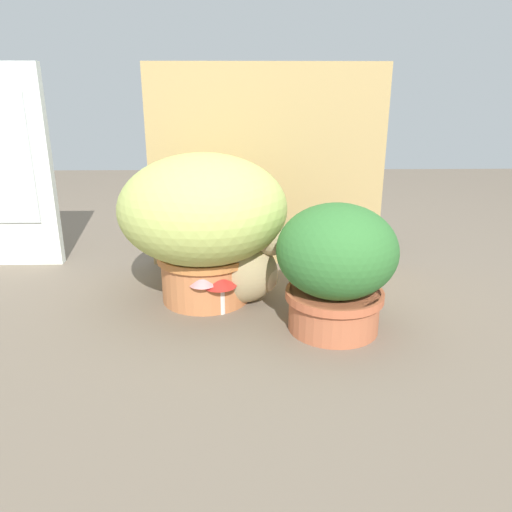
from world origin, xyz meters
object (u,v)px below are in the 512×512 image
grass_planter (204,218)px  cat (243,267)px  mushroom_ornament_red (220,284)px  leafy_planter (336,265)px  mushroom_ornament_pink (203,284)px

grass_planter → cat: 0.21m
mushroom_ornament_red → leafy_planter: bearing=-19.2°
leafy_planter → mushroom_ornament_red: leafy_planter is taller
mushroom_ornament_pink → mushroom_ornament_red: 0.05m
mushroom_ornament_red → mushroom_ornament_pink: bearing=-163.7°
grass_planter → mushroom_ornament_red: 0.22m
grass_planter → cat: grass_planter is taller
mushroom_ornament_pink → mushroom_ornament_red: size_ratio=1.04×
grass_planter → mushroom_ornament_pink: 0.22m
grass_planter → cat: (0.13, -0.03, -0.16)m
cat → mushroom_ornament_red: (-0.07, -0.08, -0.02)m
cat → mushroom_ornament_red: 0.11m
grass_planter → leafy_planter: bearing=-30.5°
leafy_planter → cat: bearing=143.1°
cat → leafy_planter: bearing=-36.9°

